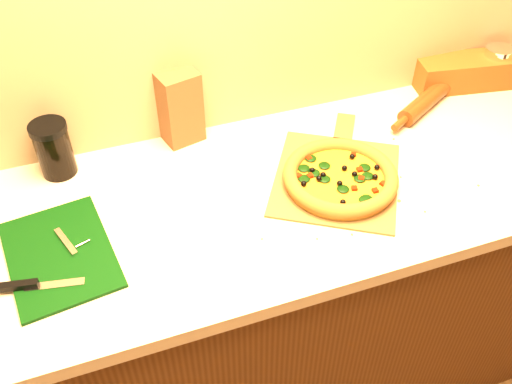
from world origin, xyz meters
The scene contains 10 objects.
cabinet centered at (0.00, 1.43, 0.43)m, with size 2.80×0.65×0.86m, color #47260F.
countertop centered at (0.00, 1.43, 0.88)m, with size 2.84×0.68×0.04m, color beige.
pizza_peel centered at (0.23, 1.42, 0.90)m, with size 0.46×0.51×0.01m.
pizza centered at (0.23, 1.39, 0.93)m, with size 0.30×0.30×0.04m.
cutting_board centered at (-0.49, 1.38, 0.91)m, with size 0.27×0.35×0.02m.
rolling_pin centered at (0.63, 1.63, 0.93)m, with size 0.35×0.21×0.05m.
coffee_canister centered at (0.91, 1.68, 0.96)m, with size 0.09×0.09×0.12m.
bread_bag centered at (0.83, 1.69, 0.95)m, with size 0.35×0.11×0.10m, color #612F12.
paper_bag centered at (-0.11, 1.73, 1.01)m, with size 0.11×0.09×0.21m, color brown.
dark_jar centered at (-0.46, 1.69, 0.98)m, with size 0.10×0.10×0.15m.
Camera 1 is at (-0.35, 0.41, 1.90)m, focal length 40.00 mm.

